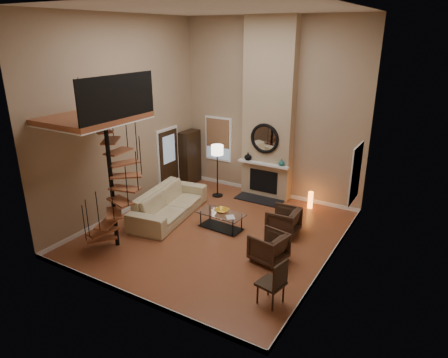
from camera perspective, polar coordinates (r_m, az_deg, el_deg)
The scene contains 33 objects.
ground at distance 10.75m, azimuth -1.10°, elevation -7.68°, with size 6.00×6.50×0.01m, color #A75C36.
back_wall at distance 12.60m, azimuth 6.72°, elevation 9.65°, with size 6.00×0.02×5.50m, color tan.
front_wall at distance 7.33m, azimuth -14.73°, elevation 1.47°, with size 6.00×0.02×5.50m, color tan.
left_wall at distance 11.61m, azimuth -14.03°, elevation 8.30°, with size 0.02×6.50×5.50m, color tan.
right_wall at distance 8.63m, azimuth 16.03°, elevation 4.14°, with size 0.02×6.50×5.50m, color tan.
ceiling at distance 9.53m, azimuth -1.33°, elevation 23.03°, with size 6.00×6.50×0.01m, color silver.
baseboard_back at distance 13.34m, azimuth 6.24°, elevation -1.80°, with size 6.00×0.02×0.12m, color white.
baseboard_front at distance 8.55m, azimuth -13.04°, elevation -15.84°, with size 6.00×0.02×0.12m, color white.
baseboard_left at distance 12.41m, azimuth -12.95°, elevation -3.94°, with size 0.02×6.50×0.12m, color white.
baseboard_right at distance 9.69m, azimuth 14.43°, elevation -11.32°, with size 0.02×6.50×0.12m, color white.
chimney_breast at distance 12.43m, azimuth 6.36°, elevation 9.52°, with size 1.60×0.38×5.50m, color tan.
hearth at distance 12.79m, azimuth 4.97°, elevation -2.93°, with size 1.50×0.60×0.04m, color black.
firebox at distance 12.84m, azimuth 5.61°, elevation -0.31°, with size 0.95×0.02×0.72m, color black.
mantel at distance 12.57m, azimuth 5.55°, elevation 2.14°, with size 1.70×0.18×0.06m, color white.
mirror_frame at distance 12.40m, azimuth 5.79°, elevation 5.73°, with size 0.94×0.94×0.10m, color black.
mirror_disc at distance 12.41m, azimuth 5.81°, elevation 5.74°, with size 0.80×0.80×0.01m, color white.
vase_left at distance 12.79m, azimuth 3.42°, elevation 3.24°, with size 0.24×0.24×0.25m, color black.
vase_right at distance 12.34m, azimuth 8.17°, elevation 2.33°, with size 0.20×0.20×0.21m, color #1A5B54.
window_back at distance 13.68m, azimuth -0.82°, elevation 5.78°, with size 1.02×0.06×1.52m.
window_right at distance 10.83m, azimuth 18.16°, elevation 0.87°, with size 0.06×1.02×1.52m.
entry_door at distance 13.30m, azimuth -7.90°, elevation 2.60°, with size 0.10×1.05×2.16m.
loft at distance 9.62m, azimuth -17.63°, elevation 8.55°, with size 1.70×2.20×1.09m.
spiral_stair at distance 9.81m, azimuth -15.67°, elevation 0.14°, with size 1.47×1.47×4.06m.
hutch at distance 13.96m, azimuth -4.88°, elevation 3.14°, with size 0.38×0.82×1.82m, color black.
sofa at distance 11.64m, azimuth -7.81°, elevation -3.45°, with size 2.84×1.11×0.83m, color #C8B88B.
armchair_near at distance 10.67m, azimuth 8.80°, elevation -6.02°, with size 0.77×0.79×0.72m, color #3D291C.
armchair_far at distance 9.41m, azimuth 6.71°, elevation -9.70°, with size 0.74×0.76×0.69m, color #3D291C.
coffee_table at distance 10.87m, azimuth -0.44°, elevation -5.64°, with size 1.30×0.70×0.47m.
bowl at distance 10.82m, azimuth -0.30°, elevation -4.53°, with size 0.38×0.38×0.09m, color gold.
book at distance 10.52m, azimuth 0.78°, elevation -5.49°, with size 0.22×0.29×0.03m, color gray.
floor_lamp at distance 12.62m, azimuth -0.96°, elevation 3.56°, with size 0.38×0.38×1.70m.
accent_lamp at distance 12.39m, azimuth 12.17°, elevation -2.96°, with size 0.15×0.15×0.53m, color orange.
side_chair at distance 7.98m, azimuth 7.23°, elevation -14.23°, with size 0.56×0.56×1.00m.
Camera 1 is at (5.03, -8.08, 5.01)m, focal length 32.19 mm.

